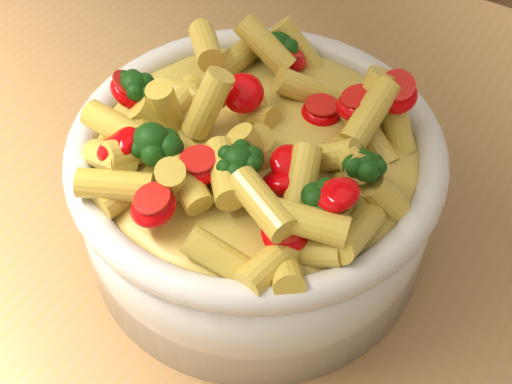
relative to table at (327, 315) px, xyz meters
The scene contains 3 objects.
table is the anchor object (origin of this frame).
serving_bowl 0.17m from the table, 158.23° to the right, with size 0.27×0.27×0.12m.
pasta_salad 0.24m from the table, 158.23° to the right, with size 0.22×0.22×0.05m.
Camera 1 is at (0.12, -0.33, 1.37)m, focal length 50.00 mm.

